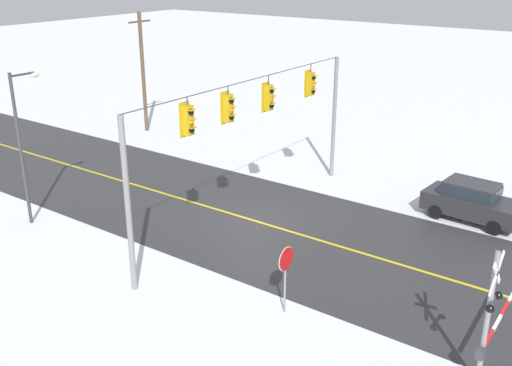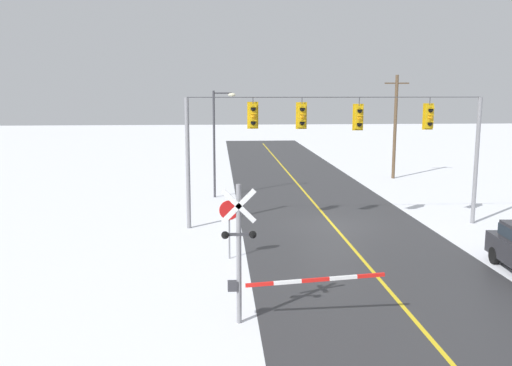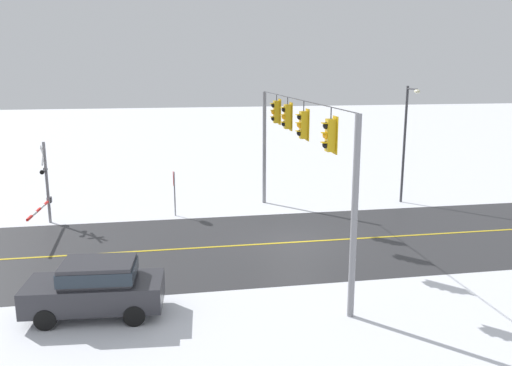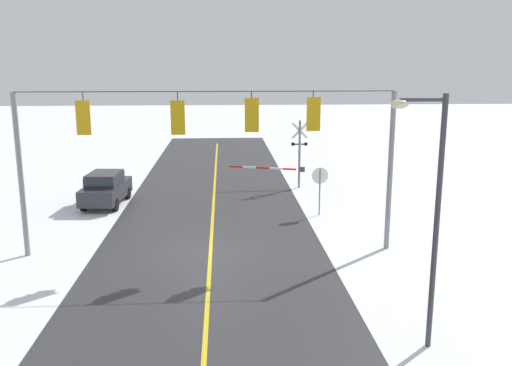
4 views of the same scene
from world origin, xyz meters
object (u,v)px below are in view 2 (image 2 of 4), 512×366
object	(u,v)px
stop_sign	(229,216)
railroad_crossing	(253,256)
streetlamp_near	(218,134)
utility_pole	(395,126)

from	to	relation	value
stop_sign	railroad_crossing	xyz separation A→B (m)	(0.54, -6.10, 0.26)
streetlamp_near	utility_pole	distance (m)	14.62
railroad_crossing	streetlamp_near	distance (m)	18.95
railroad_crossing	streetlamp_near	xyz separation A→B (m)	(-0.95, 18.83, 1.94)
stop_sign	streetlamp_near	distance (m)	12.92
utility_pole	railroad_crossing	bearing A→B (deg)	-115.60
stop_sign	utility_pole	bearing A→B (deg)	56.60
railroad_crossing	streetlamp_near	bearing A→B (deg)	92.90
stop_sign	railroad_crossing	bearing A→B (deg)	-84.90
utility_pole	streetlamp_near	bearing A→B (deg)	-153.57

